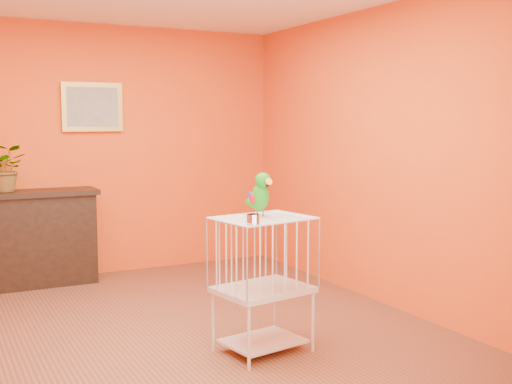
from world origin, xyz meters
TOP-DOWN VIEW (x-y plane):
  - ground at (0.00, 0.00)m, footprint 4.50×4.50m
  - room_shell at (0.00, 0.00)m, footprint 4.50×4.50m
  - console_cabinet at (-0.67, 2.03)m, footprint 1.26×0.45m
  - potted_plant at (-0.88, 2.02)m, footprint 0.53×0.56m
  - framed_picture at (0.00, 2.22)m, footprint 0.62×0.04m
  - birdcage at (0.49, -0.61)m, footprint 0.68×0.57m
  - feed_cup at (0.29, -0.83)m, footprint 0.09×0.09m
  - parrot at (0.49, -0.55)m, footprint 0.15×0.28m

SIDE VIEW (x-z plane):
  - ground at x=0.00m, z-range 0.00..0.00m
  - console_cabinet at x=-0.67m, z-range 0.00..0.94m
  - birdcage at x=0.49m, z-range 0.02..0.97m
  - feed_cup at x=0.29m, z-range 0.95..1.01m
  - parrot at x=0.49m, z-range 0.95..1.26m
  - potted_plant at x=-0.88m, z-range 0.94..1.29m
  - room_shell at x=0.00m, z-range -0.67..3.83m
  - framed_picture at x=0.00m, z-range 1.50..2.00m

